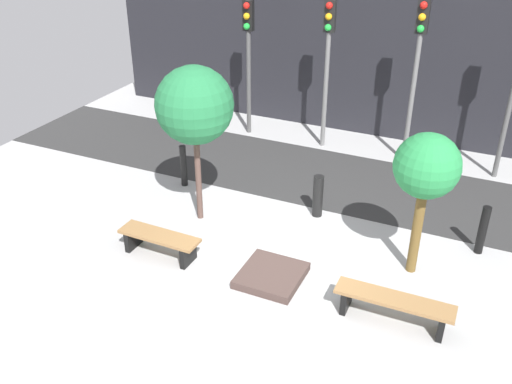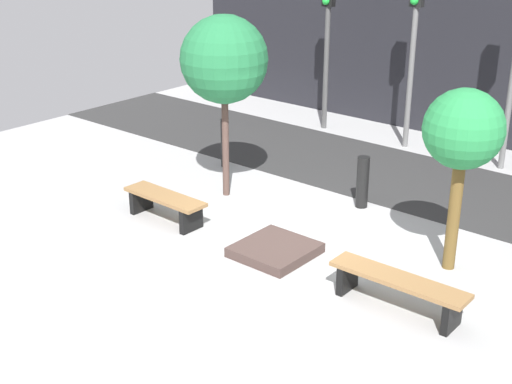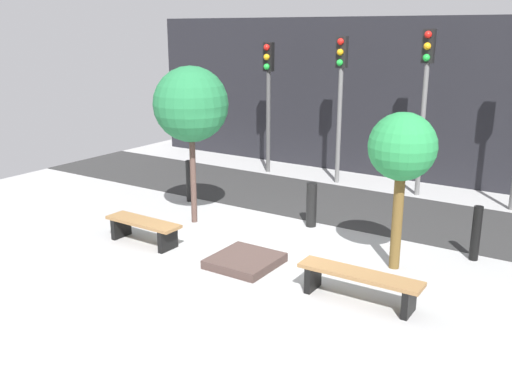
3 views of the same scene
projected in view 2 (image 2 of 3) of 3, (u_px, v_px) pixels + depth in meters
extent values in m
plane|color=#A1A1A1|center=(287.00, 248.00, 11.19)|extent=(18.00, 18.00, 0.00)
cube|color=#2D2D2D|center=(409.00, 179.00, 13.96)|extent=(18.00, 3.00, 0.01)
cube|color=black|center=(492.00, 45.00, 15.50)|extent=(16.20, 0.50, 4.32)
cube|color=black|center=(141.00, 200.00, 12.47)|extent=(0.11, 0.45, 0.41)
cube|color=black|center=(191.00, 219.00, 11.71)|extent=(0.11, 0.45, 0.41)
cube|color=olive|center=(165.00, 197.00, 12.00)|extent=(1.61, 0.47, 0.06)
cube|color=black|center=(347.00, 277.00, 9.88)|extent=(0.11, 0.42, 0.41)
cube|color=black|center=(452.00, 315.00, 8.97)|extent=(0.11, 0.42, 0.41)
cube|color=olive|center=(398.00, 279.00, 9.34)|extent=(1.92, 0.44, 0.06)
cube|color=#44332F|center=(275.00, 250.00, 10.95)|extent=(1.09, 1.13, 0.15)
cylinder|color=#4D3831|center=(225.00, 141.00, 12.86)|extent=(0.12, 0.12, 2.10)
sphere|color=#247240|center=(224.00, 59.00, 12.31)|extent=(1.54, 1.54, 1.54)
cylinder|color=brown|center=(454.00, 211.00, 10.25)|extent=(0.18, 0.18, 1.83)
sphere|color=#278745|center=(464.00, 129.00, 9.79)|extent=(1.13, 1.13, 1.13)
cylinder|color=black|center=(224.00, 143.00, 14.51)|extent=(0.15, 0.15, 1.00)
cylinder|color=black|center=(363.00, 182.00, 12.55)|extent=(0.22, 0.22, 0.94)
cylinder|color=#494949|center=(327.00, 52.00, 16.53)|extent=(0.12, 0.12, 3.64)
sphere|color=green|center=(326.00, 1.00, 16.02)|extent=(0.17, 0.17, 0.17)
cylinder|color=slate|center=(412.00, 61.00, 15.18)|extent=(0.12, 0.12, 3.82)
sphere|color=green|center=(414.00, 1.00, 14.64)|extent=(0.17, 0.17, 0.17)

